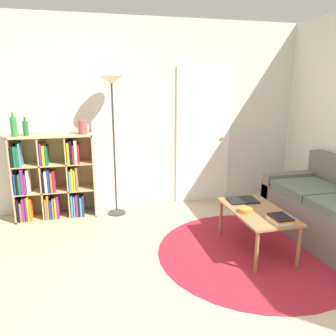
{
  "coord_description": "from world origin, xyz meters",
  "views": [
    {
      "loc": [
        -0.98,
        -1.78,
        1.7
      ],
      "look_at": [
        -0.17,
        1.53,
        0.85
      ],
      "focal_mm": 35.0,
      "sensor_mm": 36.0,
      "label": 1
    }
  ],
  "objects_px": {
    "floor_lamp": "(112,99)",
    "coffee_table": "(257,214)",
    "bowl": "(246,210)",
    "bottle_middle": "(26,128)",
    "bookshelf": "(52,180)",
    "vase_on_shelf": "(83,127)",
    "laptop": "(243,200)",
    "bottle_left": "(14,126)"
  },
  "relations": [
    {
      "from": "bookshelf",
      "to": "bottle_left",
      "type": "height_order",
      "value": "bottle_left"
    },
    {
      "from": "vase_on_shelf",
      "to": "coffee_table",
      "type": "bearing_deg",
      "value": -39.8
    },
    {
      "from": "bowl",
      "to": "coffee_table",
      "type": "bearing_deg",
      "value": 8.57
    },
    {
      "from": "bookshelf",
      "to": "bowl",
      "type": "distance_m",
      "value": 2.51
    },
    {
      "from": "laptop",
      "to": "bowl",
      "type": "distance_m",
      "value": 0.34
    },
    {
      "from": "floor_lamp",
      "to": "coffee_table",
      "type": "bearing_deg",
      "value": -45.1
    },
    {
      "from": "coffee_table",
      "to": "vase_on_shelf",
      "type": "bearing_deg",
      "value": 140.2
    },
    {
      "from": "bookshelf",
      "to": "coffee_table",
      "type": "distance_m",
      "value": 2.62
    },
    {
      "from": "laptop",
      "to": "coffee_table",
      "type": "bearing_deg",
      "value": -85.34
    },
    {
      "from": "bookshelf",
      "to": "vase_on_shelf",
      "type": "xyz_separation_m",
      "value": [
        0.43,
        0.0,
        0.68
      ]
    },
    {
      "from": "floor_lamp",
      "to": "bowl",
      "type": "distance_m",
      "value": 2.14
    },
    {
      "from": "vase_on_shelf",
      "to": "bowl",
      "type": "bearing_deg",
      "value": -42.72
    },
    {
      "from": "bowl",
      "to": "bottle_middle",
      "type": "distance_m",
      "value": 2.83
    },
    {
      "from": "floor_lamp",
      "to": "bowl",
      "type": "relative_size",
      "value": 12.89
    },
    {
      "from": "floor_lamp",
      "to": "bottle_middle",
      "type": "relative_size",
      "value": 7.85
    },
    {
      "from": "bookshelf",
      "to": "coffee_table",
      "type": "relative_size",
      "value": 1.18
    },
    {
      "from": "bottle_left",
      "to": "bottle_middle",
      "type": "relative_size",
      "value": 1.27
    },
    {
      "from": "bookshelf",
      "to": "bottle_middle",
      "type": "xyz_separation_m",
      "value": [
        -0.26,
        0.01,
        0.69
      ]
    },
    {
      "from": "laptop",
      "to": "vase_on_shelf",
      "type": "bearing_deg",
      "value": 146.05
    },
    {
      "from": "bowl",
      "to": "bottle_left",
      "type": "distance_m",
      "value": 2.93
    },
    {
      "from": "coffee_table",
      "to": "bottle_left",
      "type": "xyz_separation_m",
      "value": [
        -2.57,
        1.44,
        0.83
      ]
    },
    {
      "from": "coffee_table",
      "to": "vase_on_shelf",
      "type": "xyz_separation_m",
      "value": [
        -1.75,
        1.46,
        0.8
      ]
    },
    {
      "from": "bottle_middle",
      "to": "laptop",
      "type": "bearing_deg",
      "value": -25.85
    },
    {
      "from": "floor_lamp",
      "to": "coffee_table",
      "type": "relative_size",
      "value": 1.96
    },
    {
      "from": "bowl",
      "to": "bookshelf",
      "type": "bearing_deg",
      "value": 143.95
    },
    {
      "from": "bookshelf",
      "to": "laptop",
      "type": "relative_size",
      "value": 3.28
    },
    {
      "from": "bottle_left",
      "to": "vase_on_shelf",
      "type": "relative_size",
      "value": 1.64
    },
    {
      "from": "coffee_table",
      "to": "bowl",
      "type": "relative_size",
      "value": 6.58
    },
    {
      "from": "bottle_middle",
      "to": "vase_on_shelf",
      "type": "height_order",
      "value": "bottle_middle"
    },
    {
      "from": "floor_lamp",
      "to": "vase_on_shelf",
      "type": "distance_m",
      "value": 0.54
    },
    {
      "from": "coffee_table",
      "to": "laptop",
      "type": "xyz_separation_m",
      "value": [
        -0.02,
        0.3,
        0.06
      ]
    },
    {
      "from": "coffee_table",
      "to": "bowl",
      "type": "distance_m",
      "value": 0.16
    },
    {
      "from": "laptop",
      "to": "vase_on_shelf",
      "type": "distance_m",
      "value": 2.21
    },
    {
      "from": "bottle_middle",
      "to": "vase_on_shelf",
      "type": "xyz_separation_m",
      "value": [
        0.69,
        -0.01,
        -0.01
      ]
    },
    {
      "from": "bookshelf",
      "to": "floor_lamp",
      "type": "height_order",
      "value": "floor_lamp"
    },
    {
      "from": "bowl",
      "to": "bottle_middle",
      "type": "height_order",
      "value": "bottle_middle"
    },
    {
      "from": "floor_lamp",
      "to": "bottle_left",
      "type": "height_order",
      "value": "floor_lamp"
    },
    {
      "from": "laptop",
      "to": "bowl",
      "type": "xyz_separation_m",
      "value": [
        -0.12,
        -0.32,
        0.01
      ]
    },
    {
      "from": "laptop",
      "to": "floor_lamp",
      "type": "bearing_deg",
      "value": 141.31
    },
    {
      "from": "vase_on_shelf",
      "to": "bottle_middle",
      "type": "bearing_deg",
      "value": 179.3
    },
    {
      "from": "bookshelf",
      "to": "bowl",
      "type": "relative_size",
      "value": 7.75
    },
    {
      "from": "laptop",
      "to": "vase_on_shelf",
      "type": "xyz_separation_m",
      "value": [
        -1.72,
        1.16,
        0.74
      ]
    }
  ]
}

